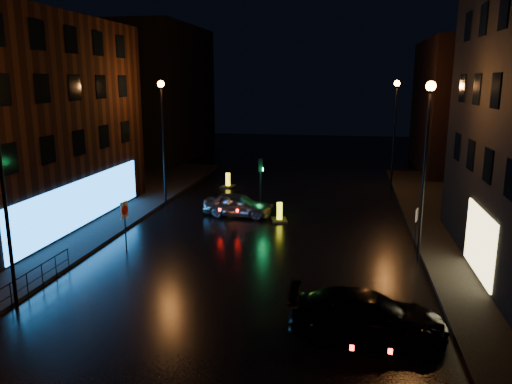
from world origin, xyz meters
TOP-DOWN VIEW (x-y plane):
  - ground at (0.00, 0.00)m, footprint 120.00×120.00m
  - pavement_left at (-14.00, 8.00)m, footprint 12.00×44.00m
  - building_far_left at (-16.00, 35.00)m, footprint 8.00×16.00m
  - building_far_right at (15.00, 32.00)m, footprint 8.00×14.00m
  - street_lamp_lnear at (-7.80, -2.00)m, footprint 0.44×0.44m
  - street_lamp_lfar at (-7.80, 14.00)m, footprint 0.44×0.44m
  - street_lamp_rnear at (7.80, 6.00)m, footprint 0.44×0.44m
  - street_lamp_rfar at (7.80, 22.00)m, footprint 0.44×0.44m
  - traffic_signal at (-1.20, 14.00)m, footprint 1.40×2.40m
  - guard_railing at (-8.00, -1.00)m, footprint 0.05×6.04m
  - silver_hatchback at (-2.35, 12.25)m, footprint 4.41×2.06m
  - dark_sedan at (5.12, -1.77)m, footprint 5.27×2.23m
  - bollard_near at (0.39, 11.52)m, footprint 1.19×1.51m
  - bollard_far at (-4.99, 20.59)m, footprint 1.13×1.46m
  - road_sign_left at (-6.50, 4.84)m, footprint 0.15×0.61m
  - road_sign_right at (7.90, 8.06)m, footprint 0.19×0.48m

SIDE VIEW (x-z plane):
  - ground at x=0.00m, z-range 0.00..0.00m
  - pavement_left at x=-14.00m, z-range 0.00..0.15m
  - bollard_far at x=-4.99m, z-range -0.32..0.82m
  - bollard_near at x=0.39m, z-range -0.33..0.84m
  - traffic_signal at x=-1.20m, z-range -1.22..2.23m
  - silver_hatchback at x=-2.35m, z-range 0.00..1.46m
  - guard_railing at x=-8.00m, z-range 0.24..1.24m
  - dark_sedan at x=5.12m, z-range 0.00..1.52m
  - road_sign_right at x=7.90m, z-range 0.51..2.53m
  - road_sign_left at x=-6.50m, z-range 0.63..3.16m
  - street_lamp_lnear at x=-7.80m, z-range 1.38..9.75m
  - street_lamp_lfar at x=-7.80m, z-range 1.38..9.75m
  - street_lamp_rnear at x=7.80m, z-range 1.38..9.75m
  - street_lamp_rfar at x=7.80m, z-range 1.38..9.75m
  - building_far_right at x=15.00m, z-range 0.00..12.00m
  - building_far_left at x=-16.00m, z-range 0.00..14.00m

